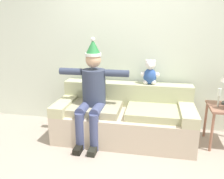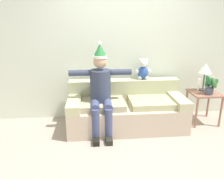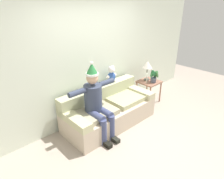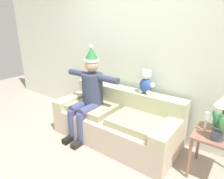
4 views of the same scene
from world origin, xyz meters
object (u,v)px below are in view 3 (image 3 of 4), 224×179
(table_lamp, at_px, (147,65))
(candle_tall, at_px, (147,77))
(side_table, at_px, (149,85))
(potted_plant, at_px, (154,76))
(candle_short, at_px, (152,73))
(teddy_bear, at_px, (112,75))
(person_seated, at_px, (96,101))
(couch, at_px, (108,110))

(table_lamp, bearing_deg, candle_tall, -141.25)
(side_table, distance_m, potted_plant, 0.29)
(table_lamp, distance_m, candle_short, 0.26)
(teddy_bear, relative_size, candle_tall, 1.48)
(candle_tall, bearing_deg, person_seated, -174.69)
(teddy_bear, bearing_deg, candle_short, -9.64)
(person_seated, bearing_deg, teddy_bear, 28.52)
(side_table, relative_size, table_lamp, 1.14)
(couch, bearing_deg, table_lamp, 4.79)
(couch, bearing_deg, candle_short, 2.23)
(potted_plant, relative_size, candle_tall, 1.41)
(candle_short, bearing_deg, person_seated, -173.74)
(table_lamp, height_order, candle_tall, table_lamp)
(person_seated, bearing_deg, couch, 19.76)
(potted_plant, xyz_separation_m, candle_short, (0.12, 0.15, 0.01))
(couch, xyz_separation_m, side_table, (1.43, 0.02, 0.17))
(potted_plant, bearing_deg, candle_short, 51.69)
(couch, xyz_separation_m, teddy_bear, (0.35, 0.27, 0.64))
(side_table, bearing_deg, table_lamp, 85.52)
(teddy_bear, relative_size, candle_short, 1.38)
(person_seated, xyz_separation_m, potted_plant, (1.90, 0.07, -0.01))
(side_table, xyz_separation_m, candle_tall, (-0.14, -0.02, 0.26))
(teddy_bear, height_order, side_table, teddy_bear)
(candle_short, bearing_deg, couch, -177.77)
(side_table, relative_size, candle_short, 2.10)
(couch, distance_m, table_lamp, 1.59)
(side_table, xyz_separation_m, potted_plant, (0.02, -0.11, 0.26))
(couch, xyz_separation_m, table_lamp, (1.44, 0.12, 0.66))
(candle_short, bearing_deg, side_table, -164.15)
(side_table, bearing_deg, potted_plant, -76.85)
(teddy_bear, distance_m, candle_tall, 1.00)
(potted_plant, bearing_deg, side_table, 103.15)
(teddy_bear, height_order, potted_plant, teddy_bear)
(person_seated, xyz_separation_m, candle_short, (2.02, 0.22, 0.00))
(candle_tall, xyz_separation_m, candle_short, (0.28, 0.06, 0.01))
(table_lamp, relative_size, potted_plant, 1.40)
(person_seated, xyz_separation_m, side_table, (1.88, 0.18, -0.27))
(couch, relative_size, potted_plant, 5.51)
(teddy_bear, xyz_separation_m, table_lamp, (1.09, -0.15, 0.02))
(person_seated, bearing_deg, candle_tall, 5.31)
(person_seated, bearing_deg, candle_short, 6.26)
(person_seated, distance_m, side_table, 1.91)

